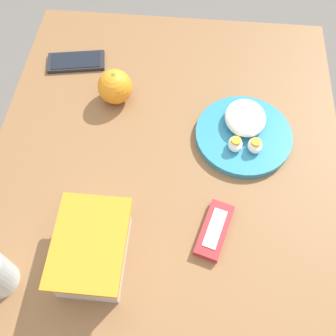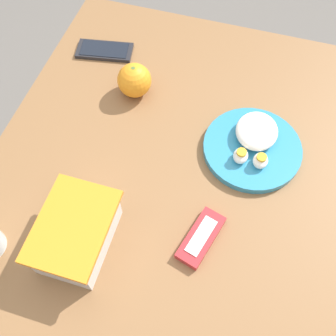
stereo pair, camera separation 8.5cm
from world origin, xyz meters
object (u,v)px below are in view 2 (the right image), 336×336
food_container (77,234)px  candy_bar (201,238)px  orange_fruit (134,80)px  rice_plate (253,144)px  cell_phone (105,50)px

food_container → candy_bar: bearing=-72.3°
orange_fruit → candy_bar: orange_fruit is taller
orange_fruit → rice_plate: orange_fruit is taller
food_container → orange_fruit: 0.41m
orange_fruit → candy_bar: (-0.33, -0.26, -0.03)m
rice_plate → orange_fruit: bearing=74.9°
candy_bar → food_container: bearing=107.7°
orange_fruit → rice_plate: bearing=-105.1°
food_container → rice_plate: bearing=-42.2°
rice_plate → candy_bar: 0.26m
food_container → rice_plate: (0.32, -0.29, -0.02)m
orange_fruit → cell_phone: orange_fruit is taller
orange_fruit → food_container: bearing=-176.7°
candy_bar → cell_phone: bearing=40.7°
candy_bar → rice_plate: bearing=-13.5°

